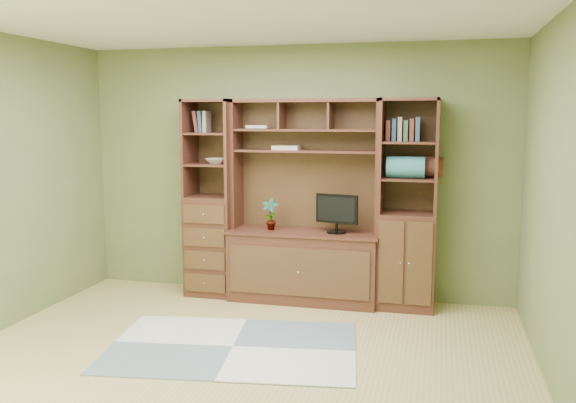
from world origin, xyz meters
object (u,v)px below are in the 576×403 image
(center_hutch, at_px, (304,202))
(right_tower, at_px, (408,205))
(left_tower, at_px, (212,198))
(monitor, at_px, (337,206))

(center_hutch, xyz_separation_m, right_tower, (1.02, 0.04, 0.00))
(right_tower, bearing_deg, left_tower, 180.00)
(monitor, bearing_deg, right_tower, 18.09)
(left_tower, height_order, right_tower, same)
(left_tower, distance_m, monitor, 1.34)
(center_hutch, xyz_separation_m, monitor, (0.34, -0.03, -0.03))
(right_tower, xyz_separation_m, monitor, (-0.68, -0.07, -0.03))
(left_tower, height_order, monitor, left_tower)
(right_tower, distance_m, monitor, 0.69)
(right_tower, bearing_deg, center_hutch, -177.77)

